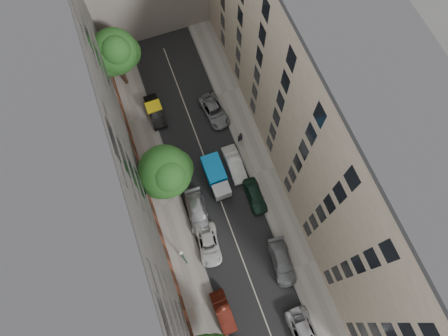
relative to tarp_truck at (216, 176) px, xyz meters
name	(u,v)px	position (x,y,z in m)	size (l,w,h in m)	color
ground	(216,187)	(-0.36, -0.77, -1.23)	(120.00, 120.00, 0.00)	#4C4C49
road_surface	(216,187)	(-0.36, -0.77, -1.22)	(8.00, 44.00, 0.02)	black
sidewalk_left	(168,204)	(-5.86, -0.77, -1.16)	(3.00, 44.00, 0.15)	gray
sidewalk_right	(262,171)	(5.14, -0.77, -1.16)	(3.00, 44.00, 0.15)	gray
building_left	(89,192)	(-11.36, -0.77, 8.77)	(8.00, 44.00, 20.00)	#474542
building_right	(328,113)	(10.64, -0.77, 8.77)	(8.00, 44.00, 20.00)	beige
tarp_truck	(216,176)	(0.00, 0.00, 0.00)	(1.99, 4.85, 2.24)	black
car_left_1	(223,312)	(-3.96, -13.23, -0.55)	(1.46, 4.18, 1.38)	#4D170F
car_left_2	(209,244)	(-3.16, -6.57, -0.59)	(2.15, 4.66, 1.30)	silver
car_left_3	(197,212)	(-3.16, -2.97, -0.49)	(2.07, 5.10, 1.48)	#AEAFB3
car_left_4	(177,168)	(-3.70, 2.63, -0.55)	(1.61, 3.99, 1.36)	black
car_left_5	(155,111)	(-3.96, 10.23, -0.50)	(1.55, 4.46, 1.47)	black
car_right_0	(304,334)	(2.60, -17.77, -0.52)	(2.36, 5.11, 1.42)	#B6B7BB
car_right_1	(282,262)	(3.24, -10.81, -0.52)	(2.01, 4.94, 1.43)	slate
car_right_2	(255,196)	(3.24, -3.37, -0.52)	(1.69, 4.20, 1.43)	#153023
car_right_3	(234,164)	(2.44, 0.83, -0.48)	(1.59, 4.57, 1.50)	silver
car_right_4	(214,111)	(2.56, 7.95, -0.55)	(2.27, 4.93, 1.37)	slate
tree_mid	(167,173)	(-4.86, 0.53, 4.16)	(5.58, 5.34, 8.10)	#382619
tree_far	(116,53)	(-5.95, 15.49, 4.70)	(5.34, 5.08, 8.67)	#382619
lamp_post	(183,257)	(-5.84, -7.52, 2.96)	(0.36, 0.36, 6.59)	#175234
pedestrian	(240,137)	(4.14, 3.54, -0.15)	(0.68, 0.45, 1.87)	black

